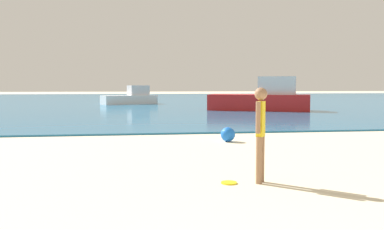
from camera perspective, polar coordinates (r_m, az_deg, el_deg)
water at (r=43.52m, az=-7.31°, el=1.98°), size 160.00×60.00×0.06m
person_standing at (r=6.94m, az=9.19°, el=-1.86°), size 0.23×0.31×1.55m
frisbee at (r=6.97m, az=4.99°, el=-9.06°), size 0.26×0.26×0.03m
boat_near at (r=25.81m, az=9.50°, el=2.17°), size 6.23×4.14×2.03m
boat_far at (r=34.35m, az=-8.17°, el=2.33°), size 4.57×3.02×1.49m
beach_ball at (r=11.95m, az=4.84°, el=-2.62°), size 0.41×0.41×0.41m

